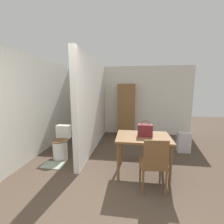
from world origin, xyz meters
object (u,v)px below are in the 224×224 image
at_px(toilet, 61,144).
at_px(space_heater, 184,142).
at_px(handbag, 145,130).
at_px(wooden_cabinet, 126,110).
at_px(dining_table, 143,141).
at_px(wooden_chair, 154,163).

relative_size(toilet, space_heater, 1.42).
height_order(handbag, wooden_cabinet, wooden_cabinet).
bearing_deg(handbag, space_heater, 46.20).
relative_size(dining_table, space_heater, 1.91).
relative_size(wooden_chair, handbag, 2.97).
bearing_deg(wooden_chair, wooden_cabinet, 96.81).
bearing_deg(toilet, handbag, -13.65).
xyz_separation_m(dining_table, handbag, (0.03, 0.00, 0.21)).
height_order(wooden_cabinet, space_heater, wooden_cabinet).
height_order(wooden_chair, toilet, wooden_chair).
bearing_deg(handbag, toilet, 166.35).
bearing_deg(wooden_cabinet, toilet, -127.23).
height_order(dining_table, handbag, handbag).
bearing_deg(handbag, wooden_cabinet, 100.37).
distance_m(dining_table, handbag, 0.22).
xyz_separation_m(dining_table, space_heater, (1.17, 1.20, -0.42)).
height_order(dining_table, wooden_cabinet, wooden_cabinet).
bearing_deg(dining_table, wooden_chair, -74.83).
relative_size(handbag, space_heater, 0.58).
relative_size(dining_table, wooden_cabinet, 0.56).
xyz_separation_m(handbag, wooden_cabinet, (-0.46, 2.51, 0.02)).
distance_m(wooden_chair, wooden_cabinet, 3.11).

